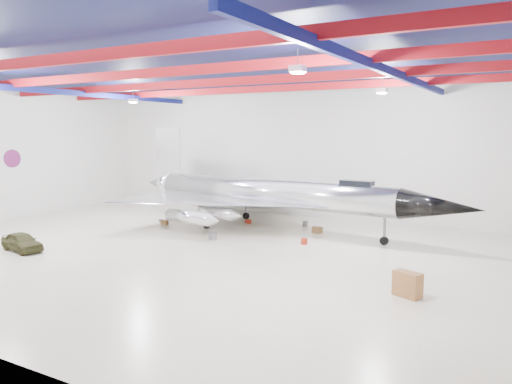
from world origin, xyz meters
The scene contains 15 objects.
floor centered at (0.00, 0.00, 0.00)m, with size 40.00×40.00×0.00m, color beige.
wall_back centered at (0.00, 15.00, 5.50)m, with size 40.00×40.00×0.00m, color silver.
ceiling centered at (0.00, 0.00, 11.00)m, with size 40.00×40.00×0.00m, color #0A0F38.
ceiling_structure centered at (0.00, 0.00, 10.32)m, with size 39.50×29.50×1.08m.
wall_roundel centered at (-19.94, 2.00, 5.00)m, with size 1.50×1.50×0.10m, color #B21414.
jet_aircraft centered at (1.19, 8.05, 2.48)m, with size 27.79×17.36×7.58m.
jeep centered at (-8.68, -5.37, 0.57)m, with size 1.35×3.36×1.14m, color #39391C.
desk centered at (13.74, -2.38, 0.56)m, with size 1.23×0.61×1.12m, color brown.
crate_ply centered at (-6.79, 5.70, 0.18)m, with size 0.50×0.40×0.35m, color olive.
toolbox_red centered at (-1.37, 9.41, 0.15)m, with size 0.44×0.35×0.31m, color maroon.
engine_drum centered at (-0.38, 3.01, 0.24)m, with size 0.53×0.53×0.48m, color #59595B.
parts_bin centered at (4.87, 8.61, 0.22)m, with size 0.62×0.50×0.44m, color olive.
crate_small centered at (-7.77, 6.42, 0.11)m, with size 0.33×0.26×0.23m, color #59595B.
tool_chest centered at (5.53, 4.85, 0.19)m, with size 0.42×0.42×0.38m, color maroon.
spares_box centered at (3.04, 10.64, 0.19)m, with size 0.43×0.43×0.39m, color #59595B.
Camera 1 is at (18.47, -24.20, 7.26)m, focal length 35.00 mm.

